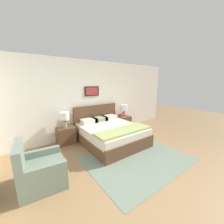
{
  "coord_description": "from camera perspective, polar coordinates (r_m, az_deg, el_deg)",
  "views": [
    {
      "loc": [
        -2.13,
        -1.44,
        1.89
      ],
      "look_at": [
        0.07,
        1.58,
        1.06
      ],
      "focal_mm": 22.0,
      "sensor_mm": 36.0,
      "label": 1
    }
  ],
  "objects": [
    {
      "name": "wall_back",
      "position": [
        4.88,
        -9.87,
        5.36
      ],
      "size": [
        7.67,
        0.09,
        2.6
      ],
      "color": "silver",
      "rests_on": "ground_plane"
    },
    {
      "name": "ground_plane",
      "position": [
        3.19,
        17.54,
        -24.47
      ],
      "size": [
        16.0,
        16.0,
        0.0
      ],
      "primitive_type": "plane",
      "color": "olive"
    },
    {
      "name": "book_hardcover_middle",
      "position": [
        5.44,
        4.19,
        -1.51
      ],
      "size": [
        0.14,
        0.22,
        0.03
      ],
      "rotation": [
        0.0,
        0.0,
        -0.01
      ],
      "color": "#232328",
      "rests_on": "book_thick_bottom"
    },
    {
      "name": "nightstand_near_window",
      "position": [
        4.54,
        -18.49,
        -9.23
      ],
      "size": [
        0.52,
        0.43,
        0.52
      ],
      "color": "brown",
      "rests_on": "ground_plane"
    },
    {
      "name": "book_novel_upper",
      "position": [
        5.43,
        4.2,
        -1.19
      ],
      "size": [
        0.24,
        0.3,
        0.04
      ],
      "rotation": [
        0.0,
        0.0,
        -0.17
      ],
      "color": "#B7332D",
      "rests_on": "book_hardcover_middle"
    },
    {
      "name": "table_lamp_by_door",
      "position": [
        5.5,
        5.0,
        1.49
      ],
      "size": [
        0.27,
        0.27,
        0.47
      ],
      "color": "gray",
      "rests_on": "nightstand_by_door"
    },
    {
      "name": "table_lamp_near_window",
      "position": [
        4.37,
        -19.12,
        -2.05
      ],
      "size": [
        0.27,
        0.27,
        0.47
      ],
      "color": "gray",
      "rests_on": "nightstand_near_window"
    },
    {
      "name": "nightstand_by_door",
      "position": [
        5.63,
        4.79,
        -4.4
      ],
      "size": [
        0.52,
        0.43,
        0.52
      ],
      "color": "brown",
      "rests_on": "ground_plane"
    },
    {
      "name": "armchair",
      "position": [
        3.04,
        -27.87,
        -20.86
      ],
      "size": [
        0.82,
        0.82,
        0.89
      ],
      "rotation": [
        0.0,
        0.0,
        -1.66
      ],
      "color": "slate",
      "rests_on": "ground_plane"
    },
    {
      "name": "area_rug_main",
      "position": [
        3.7,
        10.13,
        -18.39
      ],
      "size": [
        2.47,
        1.94,
        0.01
      ],
      "color": "slate",
      "rests_on": "ground_plane"
    },
    {
      "name": "book_thick_bottom",
      "position": [
        5.45,
        4.19,
        -1.87
      ],
      "size": [
        0.21,
        0.24,
        0.04
      ],
      "rotation": [
        0.0,
        0.0,
        -0.17
      ],
      "color": "silver",
      "rests_on": "nightstand_by_door"
    },
    {
      "name": "bed",
      "position": [
        4.38,
        -0.59,
        -8.76
      ],
      "size": [
        1.69,
        1.93,
        1.08
      ],
      "color": "brown",
      "rests_on": "ground_plane"
    }
  ]
}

